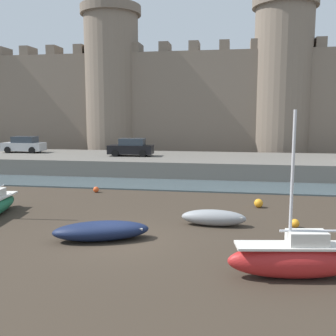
# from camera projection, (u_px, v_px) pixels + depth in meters

# --- Properties ---
(ground_plane) EXTENTS (160.00, 160.00, 0.00)m
(ground_plane) POSITION_uv_depth(u_px,v_px,m) (121.00, 240.00, 16.51)
(ground_plane) COLOR #382D23
(water_channel) EXTENTS (80.00, 4.50, 0.10)m
(water_channel) POSITION_uv_depth(u_px,v_px,m) (170.00, 185.00, 29.08)
(water_channel) COLOR #47565B
(water_channel) RESTS_ON ground
(quay_road) EXTENTS (70.60, 10.00, 1.41)m
(quay_road) POSITION_uv_depth(u_px,v_px,m) (182.00, 164.00, 36.07)
(quay_road) COLOR #666059
(quay_road) RESTS_ON ground
(castle) EXTENTS (65.61, 7.01, 20.61)m
(castle) POSITION_uv_depth(u_px,v_px,m) (194.00, 92.00, 45.03)
(castle) COLOR #7A6B5B
(castle) RESTS_ON ground
(rowboat_near_channel_left) EXTENTS (3.06, 0.95, 0.76)m
(rowboat_near_channel_left) POSITION_uv_depth(u_px,v_px,m) (214.00, 217.00, 18.55)
(rowboat_near_channel_left) COLOR gray
(rowboat_near_channel_left) RESTS_ON ground
(rowboat_midflat_centre) EXTENTS (4.22, 2.62, 0.80)m
(rowboat_midflat_centre) POSITION_uv_depth(u_px,v_px,m) (101.00, 230.00, 16.40)
(rowboat_midflat_centre) COLOR #141E3D
(rowboat_midflat_centre) RESTS_ON ground
(sailboat_foreground_left) EXTENTS (4.49, 1.70, 5.37)m
(sailboat_foreground_left) POSITION_uv_depth(u_px,v_px,m) (296.00, 258.00, 12.58)
(sailboat_foreground_left) COLOR red
(sailboat_foreground_left) RESTS_ON ground
(mooring_buoy_near_shore) EXTENTS (0.39, 0.39, 0.39)m
(mooring_buoy_near_shore) POSITION_uv_depth(u_px,v_px,m) (96.00, 190.00, 26.48)
(mooring_buoy_near_shore) COLOR #E04C1E
(mooring_buoy_near_shore) RESTS_ON ground
(mooring_buoy_near_channel) EXTENTS (0.50, 0.50, 0.50)m
(mooring_buoy_near_channel) POSITION_uv_depth(u_px,v_px,m) (259.00, 203.00, 22.18)
(mooring_buoy_near_channel) COLOR orange
(mooring_buoy_near_channel) RESTS_ON ground
(mooring_buoy_mid_mud) EXTENTS (0.41, 0.41, 0.41)m
(mooring_buoy_mid_mud) POSITION_uv_depth(u_px,v_px,m) (295.00, 223.00, 18.21)
(mooring_buoy_mid_mud) COLOR orange
(mooring_buoy_mid_mud) RESTS_ON ground
(car_quay_east) EXTENTS (4.16, 2.00, 1.62)m
(car_quay_east) POSITION_uv_depth(u_px,v_px,m) (24.00, 145.00, 39.50)
(car_quay_east) COLOR #B2B5B7
(car_quay_east) RESTS_ON quay_road
(car_quay_centre_west) EXTENTS (4.16, 2.00, 1.62)m
(car_quay_centre_west) POSITION_uv_depth(u_px,v_px,m) (131.00, 148.00, 36.19)
(car_quay_centre_west) COLOR black
(car_quay_centre_west) RESTS_ON quay_road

